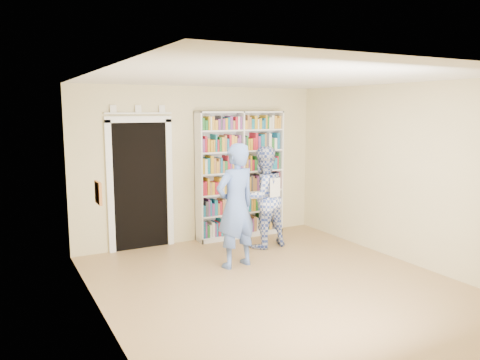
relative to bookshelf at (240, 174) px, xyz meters
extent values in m
plane|color=#A37F4F|center=(-0.70, -2.34, -1.15)|extent=(5.00, 5.00, 0.00)
plane|color=white|center=(-0.70, -2.34, 1.55)|extent=(5.00, 5.00, 0.00)
plane|color=beige|center=(-0.70, 0.16, 0.20)|extent=(4.50, 0.00, 4.50)
plane|color=beige|center=(-2.95, -2.34, 0.20)|extent=(0.00, 5.00, 5.00)
plane|color=beige|center=(1.55, -2.34, 0.20)|extent=(0.00, 5.00, 5.00)
cube|color=white|center=(0.00, 0.00, -0.01)|extent=(1.66, 0.31, 2.28)
cube|color=white|center=(0.00, 0.00, -0.01)|extent=(0.03, 0.31, 2.28)
cube|color=black|center=(-1.80, 0.14, -0.10)|extent=(0.90, 0.03, 2.10)
cube|color=white|center=(-2.30, 0.12, -0.10)|extent=(0.10, 0.06, 2.20)
cube|color=white|center=(-1.30, 0.12, -0.10)|extent=(0.10, 0.06, 2.20)
cube|color=white|center=(-1.80, 0.12, 1.00)|extent=(1.10, 0.06, 0.10)
cube|color=white|center=(-1.80, 0.12, 1.10)|extent=(1.10, 0.08, 0.02)
cube|color=brown|center=(-2.93, -2.14, 0.25)|extent=(0.03, 0.25, 0.25)
imported|color=#526FB6|center=(-0.84, -1.43, -0.23)|extent=(0.74, 0.55, 1.83)
imported|color=#344BA0|center=(0.03, -0.76, -0.30)|extent=(0.88, 0.71, 1.71)
cube|color=white|center=(0.10, -1.02, -0.10)|extent=(0.22, 0.05, 0.31)
camera|label=1|loc=(-3.95, -7.35, 1.16)|focal=35.00mm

